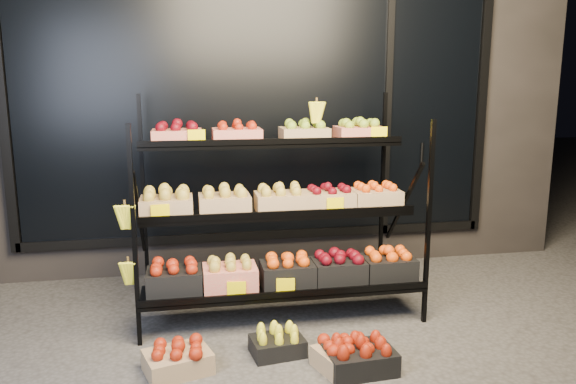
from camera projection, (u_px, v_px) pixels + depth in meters
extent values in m
plane|color=#514F4C|center=(293.00, 344.00, 3.82)|extent=(24.00, 24.00, 0.00)
cube|color=#2D2826|center=(247.00, 81.00, 5.98)|extent=(6.00, 2.00, 3.50)
cube|color=black|center=(260.00, 104.00, 5.04)|extent=(4.20, 0.04, 2.40)
cube|color=black|center=(262.00, 235.00, 5.26)|extent=(4.30, 0.06, 0.08)
cube|color=black|center=(2.00, 106.00, 4.63)|extent=(0.08, 0.06, 2.50)
cube|color=black|center=(481.00, 103.00, 5.40)|extent=(0.08, 0.06, 2.50)
cube|color=black|center=(388.00, 103.00, 5.23)|extent=(0.06, 0.06, 2.50)
cylinder|color=black|center=(422.00, 156.00, 5.36)|extent=(0.02, 0.02, 0.25)
cube|color=black|center=(134.00, 239.00, 3.66)|extent=(0.03, 0.03, 1.50)
cube|color=black|center=(428.00, 224.00, 4.03)|extent=(0.03, 0.03, 1.50)
cube|color=black|center=(144.00, 197.00, 4.58)|extent=(0.03, 0.03, 1.66)
cube|color=black|center=(382.00, 188.00, 4.95)|extent=(0.03, 0.03, 1.66)
cube|color=black|center=(284.00, 289.00, 4.10)|extent=(2.05, 0.42, 0.03)
cube|color=black|center=(289.00, 294.00, 3.91)|extent=(2.05, 0.02, 0.05)
cube|color=black|center=(277.00, 213.00, 4.30)|extent=(2.05, 0.40, 0.03)
cube|color=black|center=(281.00, 214.00, 4.11)|extent=(2.05, 0.02, 0.05)
cube|color=black|center=(271.00, 144.00, 4.49)|extent=(2.05, 0.40, 0.03)
cube|color=black|center=(275.00, 142.00, 4.30)|extent=(2.05, 0.02, 0.05)
cube|color=tan|center=(177.00, 137.00, 4.34)|extent=(0.38, 0.28, 0.11)
ellipsoid|color=#5D0710|center=(177.00, 126.00, 4.32)|extent=(0.32, 0.24, 0.07)
cube|color=tan|center=(237.00, 136.00, 4.42)|extent=(0.38, 0.28, 0.11)
ellipsoid|color=#A5180B|center=(237.00, 125.00, 4.41)|extent=(0.32, 0.24, 0.07)
cube|color=tan|center=(304.00, 134.00, 4.52)|extent=(0.38, 0.28, 0.11)
ellipsoid|color=#86A629|center=(304.00, 124.00, 4.50)|extent=(0.32, 0.24, 0.07)
cube|color=tan|center=(359.00, 133.00, 4.60)|extent=(0.38, 0.28, 0.11)
ellipsoid|color=#86A629|center=(359.00, 123.00, 4.59)|extent=(0.32, 0.24, 0.07)
cube|color=tan|center=(167.00, 207.00, 4.13)|extent=(0.38, 0.28, 0.14)
ellipsoid|color=gold|center=(166.00, 193.00, 4.11)|extent=(0.32, 0.24, 0.07)
cube|color=tan|center=(225.00, 204.00, 4.21)|extent=(0.38, 0.28, 0.14)
ellipsoid|color=gold|center=(224.00, 191.00, 4.19)|extent=(0.32, 0.24, 0.07)
cube|color=tan|center=(281.00, 202.00, 4.28)|extent=(0.38, 0.28, 0.14)
ellipsoid|color=gold|center=(281.00, 189.00, 4.26)|extent=(0.32, 0.24, 0.07)
cube|color=tan|center=(329.00, 200.00, 4.35)|extent=(0.38, 0.28, 0.14)
ellipsoid|color=#5D0710|center=(329.00, 188.00, 4.33)|extent=(0.32, 0.24, 0.07)
cube|color=tan|center=(375.00, 198.00, 4.42)|extent=(0.38, 0.28, 0.14)
ellipsoid|color=#E64F0C|center=(375.00, 186.00, 4.40)|extent=(0.32, 0.24, 0.07)
cube|color=black|center=(175.00, 282.00, 3.94)|extent=(0.38, 0.28, 0.18)
ellipsoid|color=#A5180B|center=(174.00, 266.00, 3.92)|extent=(0.32, 0.24, 0.07)
cube|color=tan|center=(230.00, 279.00, 4.01)|extent=(0.38, 0.28, 0.18)
ellipsoid|color=gold|center=(230.00, 263.00, 3.99)|extent=(0.32, 0.24, 0.07)
cube|color=black|center=(287.00, 275.00, 4.09)|extent=(0.38, 0.28, 0.18)
ellipsoid|color=#E64F0C|center=(287.00, 259.00, 4.06)|extent=(0.32, 0.24, 0.07)
cube|color=black|center=(338.00, 272.00, 4.16)|extent=(0.38, 0.28, 0.18)
ellipsoid|color=#5D0710|center=(339.00, 256.00, 4.13)|extent=(0.32, 0.24, 0.07)
cube|color=black|center=(388.00, 269.00, 4.23)|extent=(0.38, 0.28, 0.18)
ellipsoid|color=#E64F0C|center=(389.00, 253.00, 4.20)|extent=(0.32, 0.24, 0.07)
ellipsoid|color=#FFF930|center=(125.00, 204.00, 3.63)|extent=(0.14, 0.08, 0.22)
ellipsoid|color=#FFF930|center=(128.00, 260.00, 3.70)|extent=(0.14, 0.08, 0.22)
ellipsoid|color=#FFF930|center=(317.00, 101.00, 4.38)|extent=(0.14, 0.08, 0.22)
cube|color=#FBDF00|center=(160.00, 213.00, 3.98)|extent=(0.13, 0.01, 0.12)
cube|color=#FBDF00|center=(335.00, 206.00, 4.21)|extent=(0.13, 0.01, 0.12)
cube|color=#FBDF00|center=(379.00, 134.00, 4.48)|extent=(0.13, 0.01, 0.12)
cube|color=#FBDF00|center=(197.00, 138.00, 4.22)|extent=(0.13, 0.01, 0.12)
cube|color=#FBDF00|center=(237.00, 290.00, 3.88)|extent=(0.13, 0.01, 0.12)
cube|color=#FBDF00|center=(286.00, 287.00, 3.94)|extent=(0.13, 0.01, 0.12)
cube|color=#FBDF00|center=(337.00, 362.00, 3.46)|extent=(0.13, 0.01, 0.12)
cube|color=tan|center=(178.00, 362.00, 3.45)|extent=(0.45, 0.38, 0.13)
ellipsoid|color=#A5180B|center=(177.00, 348.00, 3.43)|extent=(0.38, 0.32, 0.07)
cube|color=black|center=(277.00, 346.00, 3.67)|extent=(0.37, 0.29, 0.12)
ellipsoid|color=#FFF930|center=(277.00, 333.00, 3.65)|extent=(0.31, 0.24, 0.07)
cube|color=tan|center=(346.00, 357.00, 3.51)|extent=(0.44, 0.38, 0.13)
ellipsoid|color=#A5180B|center=(347.00, 343.00, 3.49)|extent=(0.37, 0.32, 0.07)
cube|color=black|center=(359.00, 360.00, 3.46)|extent=(0.44, 0.34, 0.14)
ellipsoid|color=#A5180B|center=(360.00, 344.00, 3.44)|extent=(0.37, 0.28, 0.07)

